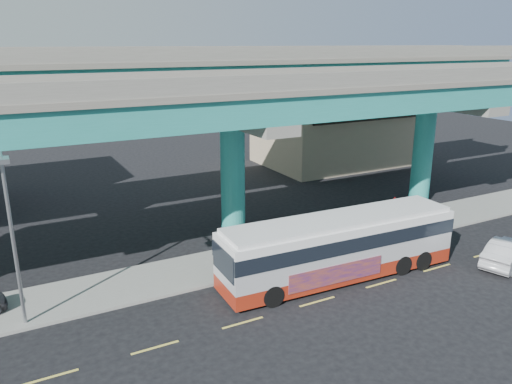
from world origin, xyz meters
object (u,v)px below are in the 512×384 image
sedan (508,252)px  street_lamp (9,215)px  transit_bus (340,245)px  stop_sign (394,208)px

sedan → street_lamp: (-24.29, 5.23, 4.59)m
transit_bus → stop_sign: transit_bus is taller
transit_bus → sedan: (9.26, -3.20, -1.09)m
transit_bus → street_lamp: (-15.03, 2.04, 3.50)m
transit_bus → stop_sign: 6.88m
sedan → transit_bus: bearing=51.7°
sedan → stop_sign: bearing=7.2°
sedan → street_lamp: size_ratio=0.60×
sedan → street_lamp: 25.26m
sedan → stop_sign: 6.80m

